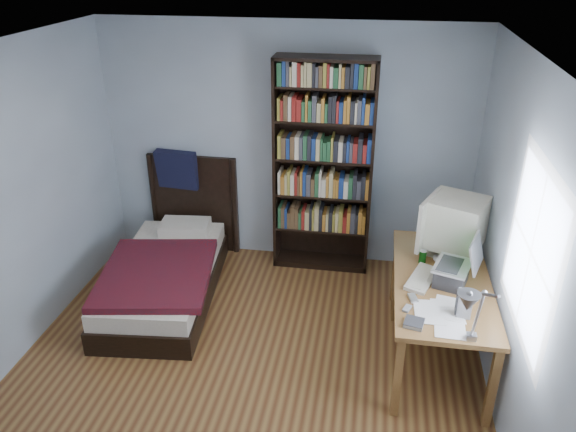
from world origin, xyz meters
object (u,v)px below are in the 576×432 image
(desk_lamp, at_px, (470,305))
(soda_can, at_px, (423,257))
(keyboard, at_px, (422,279))
(crt_monitor, at_px, (453,223))
(desk, at_px, (434,283))
(bed, at_px, (167,269))
(speaker, at_px, (464,304))
(laptop, at_px, (454,271))
(bookshelf, at_px, (323,168))

(desk_lamp, xyz_separation_m, soda_can, (-0.14, 1.38, -0.49))
(keyboard, xyz_separation_m, soda_can, (0.02, 0.28, 0.04))
(desk_lamp, bearing_deg, crt_monitor, 86.91)
(keyboard, bearing_deg, desk, 91.29)
(desk_lamp, relative_size, soda_can, 6.16)
(keyboard, bearing_deg, bed, -173.38)
(crt_monitor, distance_m, soda_can, 0.38)
(speaker, relative_size, bed, 0.10)
(laptop, distance_m, desk_lamp, 1.17)
(desk_lamp, distance_m, keyboard, 1.23)
(speaker, height_order, soda_can, speaker)
(keyboard, height_order, bed, bed)
(crt_monitor, relative_size, keyboard, 1.45)
(desk, relative_size, soda_can, 14.61)
(speaker, bearing_deg, desk_lamp, -94.16)
(laptop, distance_m, speaker, 0.41)
(laptop, xyz_separation_m, keyboard, (-0.23, 0.02, -0.10))
(desk, height_order, speaker, speaker)
(keyboard, xyz_separation_m, bed, (-2.36, 0.56, -0.48))
(speaker, bearing_deg, laptop, 99.35)
(crt_monitor, bearing_deg, keyboard, -118.36)
(bookshelf, bearing_deg, keyboard, -55.25)
(crt_monitor, height_order, soda_can, crt_monitor)
(speaker, relative_size, soda_can, 1.82)
(laptop, bearing_deg, keyboard, 176.33)
(speaker, xyz_separation_m, bed, (-2.63, 0.98, -0.57))
(bed, bearing_deg, soda_can, -6.71)
(speaker, height_order, bookshelf, bookshelf)
(laptop, relative_size, keyboard, 1.01)
(crt_monitor, relative_size, desk_lamp, 0.91)
(soda_can, relative_size, bookshelf, 0.05)
(crt_monitor, bearing_deg, desk, 161.31)
(soda_can, bearing_deg, keyboard, -93.23)
(crt_monitor, xyz_separation_m, desk_lamp, (-0.08, -1.55, 0.24))
(speaker, bearing_deg, crt_monitor, 96.27)
(bookshelf, bearing_deg, laptop, -49.38)
(soda_can, xyz_separation_m, bed, (-2.38, 0.28, -0.52))
(crt_monitor, bearing_deg, speaker, -88.53)
(crt_monitor, bearing_deg, bed, 177.68)
(desk, xyz_separation_m, speaker, (0.10, -0.91, 0.41))
(desk, distance_m, laptop, 0.66)
(bed, bearing_deg, crt_monitor, -2.32)
(desk, bearing_deg, desk_lamp, -90.06)
(crt_monitor, height_order, desk_lamp, desk_lamp)
(desk_lamp, relative_size, keyboard, 1.60)
(bookshelf, height_order, bed, bookshelf)
(crt_monitor, height_order, speaker, crt_monitor)
(soda_can, height_order, bed, bed)
(desk_lamp, distance_m, bed, 3.18)
(speaker, xyz_separation_m, bookshelf, (-1.20, 1.78, 0.27))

